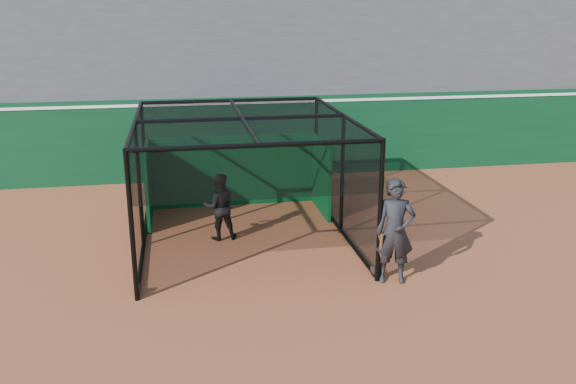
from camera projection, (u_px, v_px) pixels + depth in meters
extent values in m
plane|color=#994D2C|center=(277.00, 298.00, 11.15)|extent=(120.00, 120.00, 0.00)
cube|color=#0A381C|center=(232.00, 138.00, 18.79)|extent=(50.00, 0.45, 2.50)
cube|color=white|center=(231.00, 102.00, 18.47)|extent=(50.00, 0.50, 0.08)
cube|color=#4C4C4F|center=(220.00, 43.00, 21.68)|extent=(50.00, 7.85, 7.75)
cube|color=#07471F|center=(233.00, 170.00, 16.16)|extent=(4.43, 0.10, 1.90)
cylinder|color=black|center=(137.00, 290.00, 11.23)|extent=(0.08, 0.22, 0.22)
cylinder|color=black|center=(374.00, 271.00, 12.01)|extent=(0.08, 0.22, 0.22)
cylinder|color=black|center=(148.00, 206.00, 15.94)|extent=(0.08, 0.22, 0.22)
cylinder|color=black|center=(317.00, 197.00, 16.72)|extent=(0.08, 0.22, 0.22)
imported|color=black|center=(220.00, 207.00, 13.81)|extent=(0.78, 0.63, 1.54)
imported|color=black|center=(395.00, 231.00, 11.55)|extent=(0.83, 0.64, 2.05)
cylinder|color=#593819|center=(380.00, 255.00, 11.69)|extent=(0.15, 0.36, 0.95)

